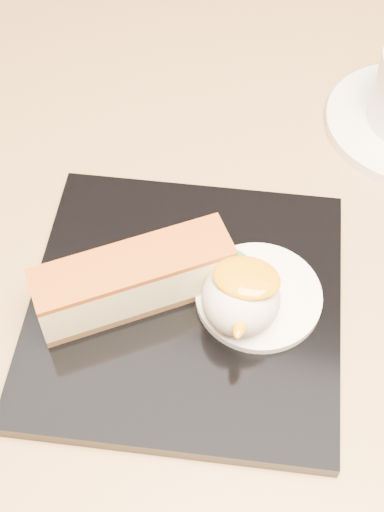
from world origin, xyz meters
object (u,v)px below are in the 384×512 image
(table, at_px, (240,370))
(cheesecake, at_px, (134,279))
(dessert_plate, at_px, (185,305))
(ice_cream_scoop, at_px, (241,299))

(table, xyz_separation_m, cheesecake, (-0.08, -0.05, 0.19))
(table, bearing_deg, cheesecake, -148.89)
(table, relative_size, dessert_plate, 3.64)
(ice_cream_scoop, bearing_deg, dessert_plate, 172.87)
(dessert_plate, distance_m, cheesecake, 0.05)
(dessert_plate, height_order, cheesecake, cheesecake)
(table, relative_size, ice_cream_scoop, 14.98)
(table, distance_m, dessert_plate, 0.17)
(dessert_plate, bearing_deg, table, 44.90)
(dessert_plate, xyz_separation_m, cheesecake, (-0.04, -0.00, 0.03))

